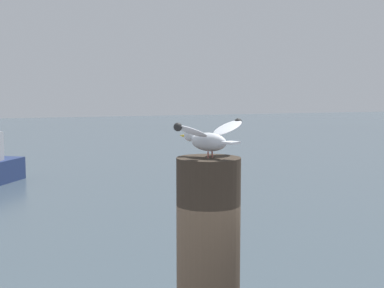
# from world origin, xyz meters

# --- Properties ---
(mooring_post) EXTENTS (0.35, 0.35, 1.14)m
(mooring_post) POSITION_xyz_m (0.85, -0.38, 2.19)
(mooring_post) COLOR #382D23
(mooring_post) RESTS_ON harbor_quay
(seagull) EXTENTS (0.54, 0.38, 0.20)m
(seagull) POSITION_xyz_m (0.85, -0.38, 2.87)
(seagull) COLOR #C66960
(seagull) RESTS_ON mooring_post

